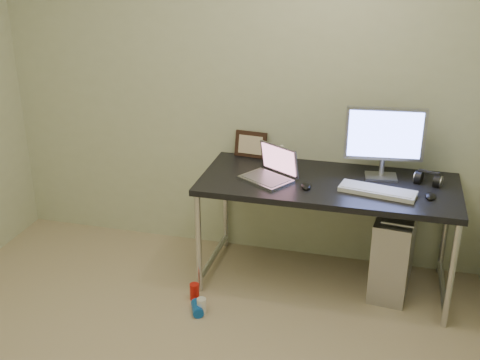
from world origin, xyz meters
The scene contains 16 objects.
wall_back centered at (0.00, 1.75, 1.25)m, with size 3.50×0.02×2.50m, color beige.
desk centered at (0.69, 1.39, 0.67)m, with size 1.66×0.72×0.75m.
tower_computer centered at (1.14, 1.44, 0.28)m, with size 0.29×0.56×0.60m.
cable_a centered at (1.09, 1.70, 0.40)m, with size 0.01×0.01×0.70m, color black.
cable_b centered at (1.18, 1.68, 0.38)m, with size 0.01×0.01×0.72m, color black.
can_red centered at (-0.10, 0.96, 0.06)m, with size 0.06×0.06×0.11m, color red.
can_white centered at (0.00, 0.81, 0.05)m, with size 0.06×0.06×0.11m, color white.
can_blue centered at (-0.03, 0.81, 0.04)m, with size 0.07×0.07×0.13m, color #1152B7.
laptop centered at (0.32, 1.34, 0.80)m, with size 0.40×0.38×0.22m.
monitor centered at (1.02, 1.55, 1.03)m, with size 0.51×0.17×0.47m.
keyboard centered at (1.01, 1.28, 0.76)m, with size 0.47×0.15×0.03m, color silver.
mouse_right centered at (1.32, 1.29, 0.77)m, with size 0.06×0.10×0.04m, color black.
mouse_left centered at (0.57, 1.25, 0.77)m, with size 0.06×0.10×0.03m, color black.
headphones centered at (1.31, 1.51, 0.78)m, with size 0.18×0.11×0.11m.
picture_frame centered at (0.10, 1.71, 0.84)m, with size 0.23×0.03×0.18m, color black.
webcam centered at (0.32, 1.68, 0.83)m, with size 0.04×0.04×0.11m.
Camera 1 is at (1.04, -2.21, 2.26)m, focal length 45.00 mm.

